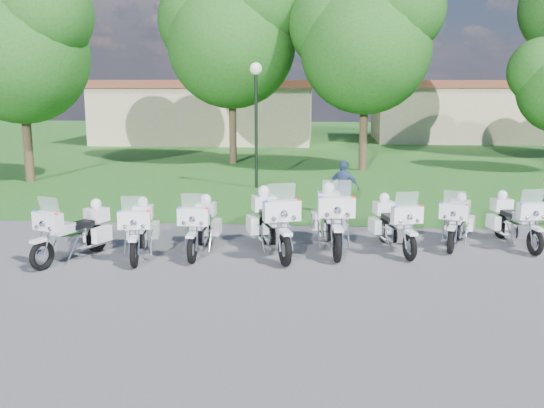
# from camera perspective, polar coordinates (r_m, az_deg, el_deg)

# --- Properties ---
(ground) EXTENTS (100.00, 100.00, 0.00)m
(ground) POSITION_cam_1_polar(r_m,az_deg,el_deg) (13.77, -2.44, -4.81)
(ground) COLOR #4E4E53
(ground) RESTS_ON ground
(grass_lawn) EXTENTS (100.00, 48.00, 0.01)m
(grass_lawn) POSITION_cam_1_polar(r_m,az_deg,el_deg) (40.36, 2.18, 5.74)
(grass_lawn) COLOR #225F1E
(grass_lawn) RESTS_ON ground
(motorcycle_0) EXTENTS (1.28, 2.12, 1.51)m
(motorcycle_0) POSITION_cam_1_polar(r_m,az_deg,el_deg) (13.99, -18.09, -2.44)
(motorcycle_0) COLOR black
(motorcycle_0) RESTS_ON ground
(motorcycle_1) EXTENTS (0.94, 2.21, 1.49)m
(motorcycle_1) POSITION_cam_1_polar(r_m,az_deg,el_deg) (13.87, -12.35, -2.28)
(motorcycle_1) COLOR black
(motorcycle_1) RESTS_ON ground
(motorcycle_2) EXTENTS (0.74, 2.23, 1.50)m
(motorcycle_2) POSITION_cam_1_polar(r_m,az_deg,el_deg) (13.95, -6.75, -2.01)
(motorcycle_2) COLOR black
(motorcycle_2) RESTS_ON ground
(motorcycle_3) EXTENTS (1.38, 2.51, 1.75)m
(motorcycle_3) POSITION_cam_1_polar(r_m,az_deg,el_deg) (13.77, 0.02, -1.67)
(motorcycle_3) COLOR black
(motorcycle_3) RESTS_ON ground
(motorcycle_4) EXTENTS (1.00, 2.64, 1.77)m
(motorcycle_4) POSITION_cam_1_polar(r_m,az_deg,el_deg) (14.17, 5.66, -1.31)
(motorcycle_4) COLOR black
(motorcycle_4) RESTS_ON ground
(motorcycle_5) EXTENTS (1.09, 2.18, 1.50)m
(motorcycle_5) POSITION_cam_1_polar(r_m,az_deg,el_deg) (14.33, 11.44, -1.81)
(motorcycle_5) COLOR black
(motorcycle_5) RESTS_ON ground
(motorcycle_6) EXTENTS (1.14, 2.04, 1.43)m
(motorcycle_6) POSITION_cam_1_polar(r_m,az_deg,el_deg) (15.17, 17.01, -1.48)
(motorcycle_6) COLOR black
(motorcycle_6) RESTS_ON ground
(motorcycle_7) EXTENTS (1.00, 2.18, 1.48)m
(motorcycle_7) POSITION_cam_1_polar(r_m,az_deg,el_deg) (15.58, 21.91, -1.39)
(motorcycle_7) COLOR black
(motorcycle_7) RESTS_ON ground
(lamp_post) EXTENTS (0.44, 0.44, 4.59)m
(lamp_post) POSITION_cam_1_polar(r_m,az_deg,el_deg) (22.42, -1.51, 10.21)
(lamp_post) COLOR black
(lamp_post) RESTS_ON ground
(tree_0) EXTENTS (6.11, 5.22, 8.15)m
(tree_0) POSITION_cam_1_polar(r_m,az_deg,el_deg) (25.93, -22.70, 13.86)
(tree_0) COLOR #38281C
(tree_0) RESTS_ON ground
(tree_1) EXTENTS (7.12, 6.08, 9.49)m
(tree_1) POSITION_cam_1_polar(r_m,az_deg,el_deg) (29.85, -3.92, 15.90)
(tree_1) COLOR #38281C
(tree_1) RESTS_ON ground
(tree_2) EXTENTS (6.68, 5.70, 8.91)m
(tree_2) POSITION_cam_1_polar(r_m,az_deg,el_deg) (27.59, 8.73, 15.39)
(tree_2) COLOR #38281C
(tree_2) RESTS_ON ground
(building_west) EXTENTS (14.56, 8.32, 4.10)m
(building_west) POSITION_cam_1_polar(r_m,az_deg,el_deg) (41.88, -6.07, 8.71)
(building_west) COLOR tan
(building_west) RESTS_ON ground
(building_east) EXTENTS (11.44, 7.28, 4.10)m
(building_east) POSITION_cam_1_polar(r_m,az_deg,el_deg) (44.19, 16.93, 8.42)
(building_east) COLOR tan
(building_east) RESTS_ON ground
(bystander_c) EXTENTS (1.03, 0.71, 1.62)m
(bystander_c) POSITION_cam_1_polar(r_m,az_deg,el_deg) (17.95, 6.76, 1.52)
(bystander_c) COLOR #314A76
(bystander_c) RESTS_ON ground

